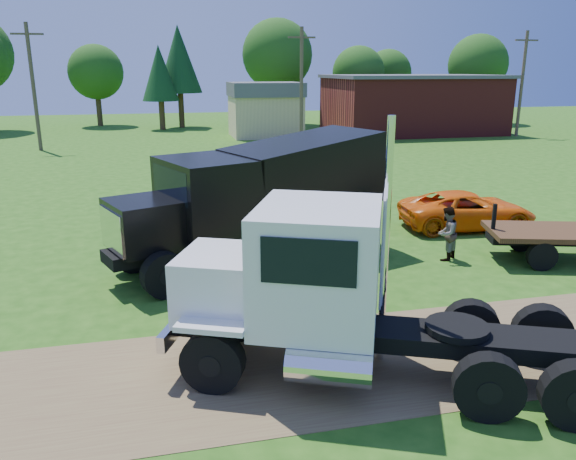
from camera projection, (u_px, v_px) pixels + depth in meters
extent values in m
plane|color=#225111|center=(437.00, 352.00, 12.05)|extent=(140.00, 140.00, 0.00)
cube|color=brown|center=(437.00, 351.00, 12.05)|extent=(120.00, 4.20, 0.01)
cube|color=black|center=(386.00, 334.00, 10.92)|extent=(7.92, 4.21, 0.33)
cylinder|color=black|center=(213.00, 362.00, 10.44)|extent=(1.25, 0.83, 1.20)
cylinder|color=black|center=(213.00, 362.00, 10.44)|extent=(0.55, 0.54, 0.42)
cylinder|color=black|center=(244.00, 310.00, 12.65)|extent=(1.25, 0.83, 1.20)
cylinder|color=black|center=(244.00, 310.00, 12.65)|extent=(0.55, 0.54, 0.42)
cylinder|color=black|center=(488.00, 387.00, 9.59)|extent=(1.25, 0.83, 1.20)
cylinder|color=black|center=(488.00, 387.00, 9.59)|extent=(0.55, 0.54, 0.42)
cylinder|color=black|center=(471.00, 328.00, 11.80)|extent=(1.25, 0.83, 1.20)
cylinder|color=black|center=(471.00, 328.00, 11.80)|extent=(0.55, 0.54, 0.42)
cylinder|color=black|center=(542.00, 333.00, 11.56)|extent=(1.25, 0.83, 1.20)
cylinder|color=black|center=(542.00, 333.00, 11.56)|extent=(0.55, 0.54, 0.42)
cube|color=silver|center=(231.00, 284.00, 11.23)|extent=(2.54, 2.49, 1.31)
cube|color=silver|center=(185.00, 284.00, 11.42)|extent=(0.73, 1.54, 1.09)
cube|color=silver|center=(184.00, 318.00, 11.64)|extent=(1.15, 2.37, 0.33)
cube|color=silver|center=(318.00, 264.00, 10.78)|extent=(3.15, 3.32, 2.29)
cube|color=black|center=(261.00, 236.00, 10.84)|extent=(0.92, 2.02, 0.93)
cube|color=black|center=(308.00, 262.00, 9.40)|extent=(1.52, 0.69, 0.82)
cube|color=black|center=(326.00, 221.00, 11.89)|extent=(1.52, 0.69, 0.82)
cube|color=silver|center=(211.00, 327.00, 10.24)|extent=(1.40, 0.97, 0.11)
cube|color=silver|center=(244.00, 281.00, 12.45)|extent=(1.40, 0.97, 0.11)
cylinder|color=silver|center=(329.00, 367.00, 9.94)|extent=(1.66, 1.21, 0.66)
cylinder|color=silver|center=(385.00, 245.00, 11.06)|extent=(0.20, 0.20, 5.02)
cylinder|color=black|center=(457.00, 328.00, 10.63)|extent=(1.58, 1.58, 0.13)
cube|color=black|center=(251.00, 234.00, 17.47)|extent=(8.82, 4.38, 0.34)
cylinder|color=black|center=(164.00, 275.00, 14.75)|extent=(1.30, 0.83, 1.24)
cylinder|color=black|center=(164.00, 275.00, 14.75)|extent=(0.56, 0.55, 0.43)
cylinder|color=black|center=(133.00, 252.00, 16.62)|extent=(1.30, 0.83, 1.24)
cylinder|color=black|center=(133.00, 252.00, 16.62)|extent=(0.56, 0.55, 0.43)
cylinder|color=black|center=(320.00, 242.00, 17.60)|extent=(1.30, 0.83, 1.24)
cylinder|color=black|center=(320.00, 242.00, 17.60)|extent=(0.56, 0.55, 0.43)
cylinder|color=black|center=(278.00, 225.00, 19.47)|extent=(1.30, 0.83, 1.24)
cylinder|color=black|center=(278.00, 225.00, 19.47)|extent=(0.56, 0.55, 0.43)
cylinder|color=black|center=(355.00, 234.00, 18.41)|extent=(1.30, 0.83, 1.24)
cylinder|color=black|center=(355.00, 234.00, 18.41)|extent=(0.56, 0.55, 0.43)
cylinder|color=black|center=(312.00, 219.00, 20.28)|extent=(1.30, 0.83, 1.24)
cylinder|color=black|center=(312.00, 219.00, 20.28)|extent=(0.56, 0.55, 0.43)
cube|color=black|center=(149.00, 223.00, 15.44)|extent=(2.60, 2.54, 1.36)
cube|color=silver|center=(112.00, 231.00, 14.89)|extent=(0.71, 1.61, 1.13)
cube|color=black|center=(207.00, 197.00, 16.29)|extent=(3.10, 3.35, 2.26)
cube|color=black|center=(170.00, 184.00, 15.54)|extent=(0.89, 2.12, 0.90)
cube|color=black|center=(304.00, 175.00, 18.13)|extent=(5.61, 4.35, 2.74)
imported|color=orange|center=(467.00, 210.00, 21.22)|extent=(5.21, 2.74, 1.40)
cylinder|color=black|center=(542.00, 256.00, 16.81)|extent=(0.92, 0.51, 0.88)
cylinder|color=black|center=(521.00, 238.00, 18.59)|extent=(0.92, 0.51, 0.88)
cube|color=black|center=(494.00, 218.00, 17.52)|extent=(0.13, 0.13, 0.88)
imported|color=#999999|center=(447.00, 234.00, 17.63)|extent=(1.06, 1.03, 1.72)
cube|color=maroon|center=(411.00, 106.00, 52.72)|extent=(15.00, 10.00, 5.00)
cube|color=#505055|center=(413.00, 76.00, 51.99)|extent=(15.40, 10.40, 0.30)
cube|color=tan|center=(265.00, 116.00, 49.85)|extent=(6.00, 5.00, 3.60)
cube|color=#505055|center=(265.00, 89.00, 49.21)|extent=(6.20, 5.40, 1.20)
cylinder|color=#453227|center=(34.00, 88.00, 40.48)|extent=(0.28, 0.28, 9.00)
cube|color=#453227|center=(27.00, 34.00, 39.46)|extent=(2.20, 0.14, 0.14)
cylinder|color=#453227|center=(301.00, 86.00, 44.86)|extent=(0.28, 0.28, 9.00)
cube|color=#453227|center=(302.00, 37.00, 43.84)|extent=(2.20, 0.14, 0.14)
cylinder|color=#453227|center=(522.00, 85.00, 49.24)|extent=(0.28, 0.28, 9.00)
cube|color=#453227|center=(527.00, 40.00, 48.22)|extent=(2.20, 0.14, 0.14)
cylinder|color=#3D2B19|center=(99.00, 112.00, 59.25)|extent=(0.56, 0.56, 2.97)
sphere|color=#174210|center=(96.00, 72.00, 58.13)|extent=(5.60, 5.60, 5.60)
cylinder|color=#3D2B19|center=(181.00, 110.00, 57.52)|extent=(0.56, 0.56, 3.54)
cone|color=#0F3418|center=(179.00, 59.00, 56.14)|extent=(4.45, 4.45, 6.57)
cylinder|color=#3D2B19|center=(277.00, 106.00, 60.14)|extent=(0.56, 0.56, 3.90)
sphere|color=#174210|center=(277.00, 55.00, 58.67)|extent=(7.36, 7.36, 7.36)
cylinder|color=#3D2B19|center=(357.00, 110.00, 61.09)|extent=(0.56, 0.56, 2.94)
sphere|color=#174210|center=(358.00, 72.00, 59.99)|extent=(5.54, 5.54, 5.54)
cylinder|color=#3D2B19|center=(474.00, 107.00, 62.38)|extent=(0.56, 0.56, 3.39)
sphere|color=#174210|center=(478.00, 64.00, 61.11)|extent=(6.39, 6.39, 6.39)
cylinder|color=#3D2B19|center=(162.00, 115.00, 55.58)|extent=(0.56, 0.56, 2.84)
cone|color=#0F3418|center=(159.00, 73.00, 54.47)|extent=(3.57, 3.57, 5.27)
cylinder|color=#3D2B19|center=(386.00, 108.00, 65.99)|extent=(0.56, 0.56, 2.87)
sphere|color=#174210|center=(388.00, 73.00, 64.92)|extent=(5.41, 5.41, 5.41)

